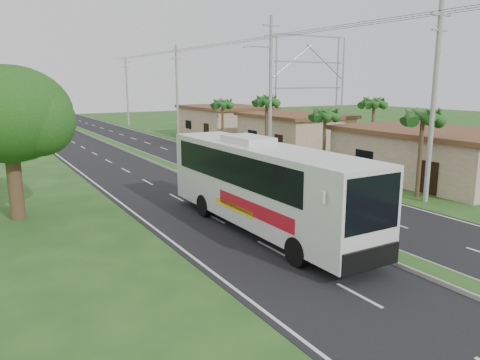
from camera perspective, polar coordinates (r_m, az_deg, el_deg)
ground at (r=21.48m, az=11.63°, el=-6.58°), size 180.00×180.00×0.00m
road_asphalt at (r=38.25m, az=-8.73°, el=1.65°), size 14.00×160.00×0.02m
median_strip at (r=38.23m, az=-8.73°, el=1.78°), size 1.20×160.00×0.18m
lane_edge_left at (r=36.37m, az=-18.57°, el=0.62°), size 0.12×160.00×0.01m
lane_edge_right at (r=41.14m, az=-0.03°, el=2.49°), size 0.12×160.00×0.01m
shop_near at (r=35.20m, az=22.32°, el=2.93°), size 8.60×12.60×3.52m
shop_mid at (r=46.56m, az=6.53°, el=5.81°), size 7.60×10.60×3.67m
shop_far at (r=58.31m, az=-1.78°, el=7.16°), size 8.60×11.60×3.82m
palm_verge_a at (r=29.13m, az=21.42°, el=7.19°), size 2.40×2.40×5.45m
palm_verge_b at (r=35.70m, az=10.35°, el=7.91°), size 2.40×2.40×5.05m
palm_verge_c at (r=40.89m, az=3.27°, el=9.63°), size 2.40×2.40×5.85m
palm_verge_d at (r=48.89m, az=-2.16°, el=9.33°), size 2.40×2.40×5.25m
palm_behind_shop at (r=43.41m, az=16.02°, el=9.07°), size 2.40×2.40×5.65m
shade_tree at (r=25.17m, az=-26.65°, el=6.80°), size 6.30×6.00×7.54m
utility_pole_a at (r=28.08m, az=22.53°, el=8.87°), size 1.60×0.28×11.00m
utility_pole_b at (r=39.84m, az=3.70°, el=11.20°), size 3.20×0.28×12.00m
utility_pole_c at (r=57.54m, az=-7.68°, el=10.73°), size 1.60×0.28×11.00m
utility_pole_d at (r=76.38m, az=-13.61°, el=10.58°), size 1.60×0.28×10.50m
billboard_lattice at (r=57.53m, az=8.31°, el=11.86°), size 10.18×1.18×12.07m
coach_bus_main at (r=21.06m, az=2.75°, el=-0.14°), size 2.88×13.14×4.24m
coach_bus_far at (r=74.40m, az=-21.98°, el=7.17°), size 2.66×10.46×3.02m
motorcyclist at (r=28.36m, az=-5.07°, el=-0.25°), size 1.99×0.58×2.20m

